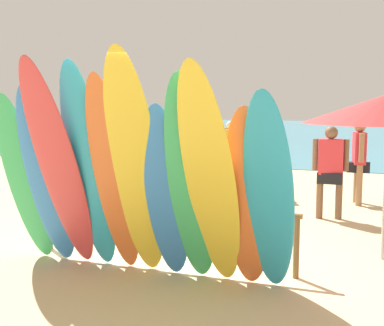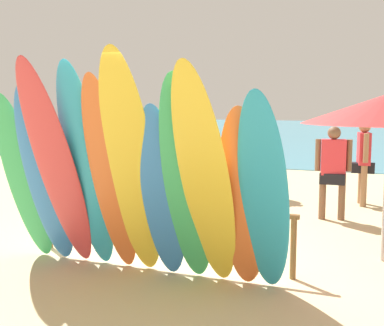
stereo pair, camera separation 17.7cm
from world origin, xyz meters
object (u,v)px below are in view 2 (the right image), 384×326
Objects in this scene: surfboard_blue_1 at (45,177)px; surfboard_teal_10 at (264,196)px; beachgoer_near_rack at (257,154)px; surfboard_red_2 at (57,169)px; surfboard_blue_6 at (162,194)px; beachgoer_strolling at (364,157)px; surfboard_green_0 at (24,180)px; beachgoer_photographing at (333,166)px; surfboard_yellow_5 at (132,168)px; surfboard_orange_9 at (243,201)px; surfboard_teal_3 at (87,170)px; surfboard_green_7 at (187,183)px; surfboard_orange_4 at (111,178)px; beachgoer_by_water at (239,143)px; beachgoer_midbeach at (236,146)px; surfboard_rack at (160,215)px; surfboard_yellow_8 at (205,181)px.

surfboard_blue_1 reaches higher than surfboard_teal_10.
surfboard_blue_1 reaches higher than beachgoer_near_rack.
surfboard_red_2 is 1.29m from surfboard_blue_6.
surfboard_teal_10 is at bearing 162.01° from beachgoer_strolling.
surfboard_green_0 is 0.95× the size of surfboard_blue_1.
surfboard_blue_6 is 1.31× the size of beachgoer_photographing.
surfboard_blue_6 is 1.32× the size of beachgoer_near_rack.
surfboard_yellow_5 is 1.27m from surfboard_orange_9.
beachgoer_strolling is at bearing 56.59° from surfboard_teal_3.
surfboard_green_0 is at bearing 39.72° from beachgoer_photographing.
surfboard_green_7 is 1.48× the size of beachgoer_strolling.
surfboard_orange_4 reaches higher than surfboard_green_7.
beachgoer_photographing is (2.06, 3.89, -0.24)m from surfboard_orange_4.
surfboard_blue_6 is 5.63m from beachgoer_strolling.
surfboard_orange_9 is (1.23, 0.12, -0.30)m from surfboard_yellow_5.
surfboard_green_0 is 1.87m from surfboard_blue_6.
surfboard_yellow_5 is 5.63m from beachgoer_near_rack.
beachgoer_by_water is at bearing 91.37° from surfboard_red_2.
beachgoer_near_rack is at bearing 79.71° from surfboard_red_2.
surfboard_teal_3 is 5.62m from beachgoer_near_rack.
surfboard_teal_3 reaches higher than beachgoer_near_rack.
surfboard_yellow_5 is at bearing -176.01° from surfboard_teal_10.
beachgoer_midbeach is (-2.79, 3.61, -0.04)m from beachgoer_photographing.
surfboard_rack is at bearing 87.38° from surfboard_yellow_5.
surfboard_rack is at bearing 156.61° from surfboard_teal_10.
beachgoer_strolling is at bearing 64.60° from surfboard_rack.
surfboard_teal_10 is at bearing 58.38° from beachgoer_by_water.
surfboard_teal_3 is 1.58× the size of beachgoer_strolling.
beachgoer_by_water is at bearing 87.14° from surfboard_green_0.
surfboard_green_0 is 1.57m from surfboard_yellow_5.
surfboard_red_2 is 1.64× the size of beachgoer_strolling.
surfboard_yellow_8 reaches higher than surfboard_orange_4.
surfboard_orange_4 is at bearing 144.90° from beachgoer_strolling.
beachgoer_strolling reaches higher than beachgoer_midbeach.
surfboard_green_0 is at bearing -145.71° from beachgoer_midbeach.
surfboard_blue_1 is at bearing 153.36° from surfboard_red_2.
surfboard_teal_10 is 1.37× the size of beachgoer_strolling.
surfboard_green_7 is at bearing -3.90° from surfboard_orange_4.
surfboard_green_7 is (0.32, -0.07, 0.16)m from surfboard_blue_6.
surfboard_yellow_5 is at bearing 10.11° from beachgoer_near_rack.
surfboard_teal_10 is at bearing -5.60° from surfboard_blue_1.
surfboard_orange_9 is 1.25× the size of beachgoer_strolling.
surfboard_red_2 reaches higher than beachgoer_by_water.
surfboard_red_2 is 1.20× the size of surfboard_teal_10.
surfboard_green_7 is 0.84m from surfboard_teal_10.
surfboard_teal_10 is at bearing 2.38° from surfboard_red_2.
surfboard_rack is 1.71m from surfboard_teal_10.
surfboard_blue_6 is 0.61m from surfboard_yellow_8.
surfboard_blue_1 is 5.70m from beachgoer_near_rack.
surfboard_blue_1 is at bearing 175.50° from surfboard_orange_4.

